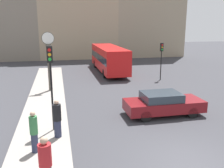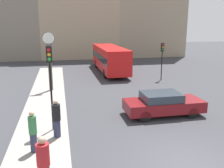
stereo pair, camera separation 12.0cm
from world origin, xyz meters
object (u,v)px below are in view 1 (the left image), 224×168
at_px(street_clock, 49,61).
at_px(pedestrian_green_hoodie, 34,132).
at_px(pedestrian_red_top, 45,163).
at_px(traffic_light_near, 51,71).
at_px(traffic_light_far, 161,54).
at_px(pedestrian_black_jacket, 57,119).
at_px(bus_distant, 109,58).
at_px(sedan_car, 163,103).

relative_size(street_clock, pedestrian_green_hoodie, 2.58).
xyz_separation_m(pedestrian_red_top, pedestrian_green_hoodie, (-0.53, 2.43, 0.01)).
xyz_separation_m(street_clock, pedestrian_green_hoodie, (-0.42, -9.78, -1.40)).
bearing_deg(traffic_light_near, traffic_light_far, 45.45).
bearing_deg(pedestrian_black_jacket, bus_distant, 70.43).
height_order(sedan_car, pedestrian_green_hoodie, pedestrian_green_hoodie).
relative_size(bus_distant, pedestrian_red_top, 5.62).
height_order(traffic_light_near, pedestrian_red_top, traffic_light_near).
height_order(pedestrian_black_jacket, pedestrian_green_hoodie, pedestrian_black_jacket).
xyz_separation_m(bus_distant, traffic_light_near, (-5.80, -14.91, 1.46)).
height_order(pedestrian_red_top, pedestrian_black_jacket, pedestrian_black_jacket).
height_order(traffic_light_far, pedestrian_red_top, traffic_light_far).
relative_size(traffic_light_far, pedestrian_green_hoodie, 2.01).
bearing_deg(pedestrian_red_top, traffic_light_far, 55.41).
relative_size(traffic_light_near, street_clock, 0.91).
height_order(traffic_light_near, traffic_light_far, traffic_light_near).
bearing_deg(sedan_car, pedestrian_green_hoodie, -155.02).
relative_size(traffic_light_far, street_clock, 0.78).
height_order(bus_distant, pedestrian_green_hoodie, bus_distant).
bearing_deg(traffic_light_far, pedestrian_green_hoodie, -131.13).
bearing_deg(street_clock, pedestrian_black_jacket, -86.77).
relative_size(bus_distant, traffic_light_far, 2.82).
bearing_deg(bus_distant, sedan_car, -88.40).
xyz_separation_m(traffic_light_near, traffic_light_far, (9.77, 9.93, -0.55)).
bearing_deg(bus_distant, street_clock, -130.20).
distance_m(sedan_car, traffic_light_near, 6.71).
bearing_deg(bus_distant, pedestrian_black_jacket, -109.57).
height_order(traffic_light_far, pedestrian_green_hoodie, traffic_light_far).
distance_m(traffic_light_far, pedestrian_red_top, 17.60).
xyz_separation_m(sedan_car, street_clock, (-6.47, 6.57, 1.73)).
bearing_deg(street_clock, bus_distant, 49.80).
xyz_separation_m(street_clock, pedestrian_red_top, (0.11, -12.20, -1.41)).
relative_size(pedestrian_black_jacket, pedestrian_green_hoodie, 1.02).
bearing_deg(pedestrian_red_top, traffic_light_near, 87.71).
bearing_deg(bus_distant, pedestrian_green_hoodie, -110.98).
bearing_deg(pedestrian_green_hoodie, street_clock, 87.53).
relative_size(sedan_car, bus_distant, 0.46).
height_order(sedan_car, pedestrian_black_jacket, pedestrian_black_jacket).
relative_size(traffic_light_far, pedestrian_red_top, 2.00).
height_order(traffic_light_near, pedestrian_black_jacket, traffic_light_near).
distance_m(sedan_car, pedestrian_red_top, 8.51).
xyz_separation_m(traffic_light_near, pedestrian_black_jacket, (0.19, -0.86, -2.02)).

